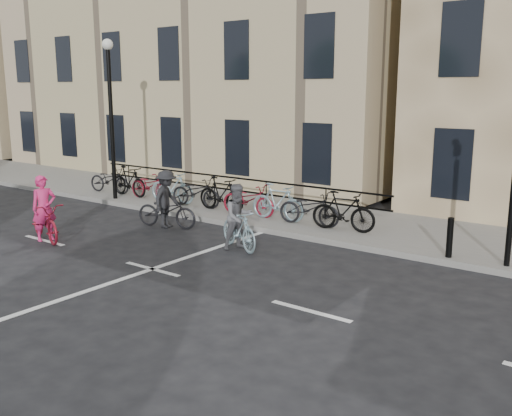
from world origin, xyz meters
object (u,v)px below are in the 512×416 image
Objects in this scene: lamp_post at (110,99)px; cyclist_grey at (239,223)px; cyclist_dark at (167,205)px; cyclist_pink at (45,218)px.

cyclist_grey is (7.00, -2.01, -2.84)m from lamp_post.
lamp_post is at bearing 55.52° from cyclist_dark.
lamp_post reaches higher than cyclist_grey.
cyclist_pink reaches higher than cyclist_dark.
cyclist_grey is (4.51, 2.32, 0.07)m from cyclist_pink.
lamp_post is 5.13m from cyclist_dark.
lamp_post reaches higher than cyclist_dark.
cyclist_pink is at bearing -60.11° from lamp_post.
lamp_post is 2.74× the size of cyclist_dark.
lamp_post is 5.78m from cyclist_pink.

